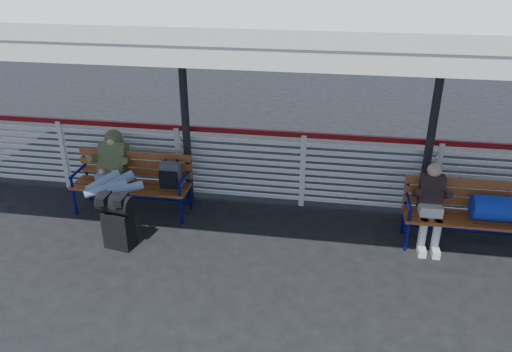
% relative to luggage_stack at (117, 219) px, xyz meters
% --- Properties ---
extents(ground, '(60.00, 60.00, 0.00)m').
position_rel_luggage_stack_xyz_m(ground, '(2.37, -0.28, -0.44)').
color(ground, black).
rests_on(ground, ground).
extents(fence, '(12.08, 0.08, 1.24)m').
position_rel_luggage_stack_xyz_m(fence, '(2.37, 1.62, 0.22)').
color(fence, silver).
rests_on(fence, ground).
extents(canopy, '(12.60, 3.60, 3.16)m').
position_rel_luggage_stack_xyz_m(canopy, '(2.37, 0.59, 2.60)').
color(canopy, silver).
rests_on(canopy, ground).
extents(luggage_stack, '(0.52, 0.35, 0.80)m').
position_rel_luggage_stack_xyz_m(luggage_stack, '(0.00, 0.00, 0.00)').
color(luggage_stack, black).
rests_on(luggage_stack, ground).
extents(bench_left, '(1.80, 0.56, 0.92)m').
position_rel_luggage_stack_xyz_m(bench_left, '(-0.04, 1.04, 0.14)').
color(bench_left, brown).
rests_on(bench_left, ground).
extents(bench_right, '(1.80, 0.56, 0.92)m').
position_rel_luggage_stack_xyz_m(bench_right, '(4.86, 0.80, 0.16)').
color(bench_right, brown).
rests_on(bench_right, ground).
extents(traveler_man, '(0.94, 1.64, 0.77)m').
position_rel_luggage_stack_xyz_m(traveler_man, '(-0.35, 0.69, 0.26)').
color(traveler_man, '#869CB5').
rests_on(traveler_man, ground).
extents(companion_person, '(0.32, 0.66, 1.15)m').
position_rel_luggage_stack_xyz_m(companion_person, '(4.18, 0.80, 0.16)').
color(companion_person, beige).
rests_on(companion_person, ground).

